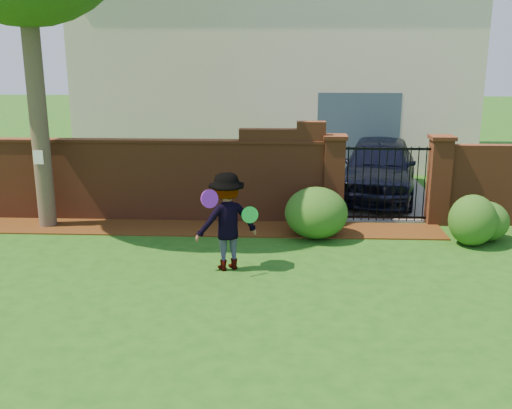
{
  "coord_description": "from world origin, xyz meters",
  "views": [
    {
      "loc": [
        1.34,
        -8.27,
        3.6
      ],
      "look_at": [
        0.88,
        1.4,
        1.05
      ],
      "focal_mm": 41.39,
      "sensor_mm": 36.0,
      "label": 1
    }
  ],
  "objects_px": {
    "frisbee_green": "(250,215)",
    "car": "(378,169)",
    "frisbee_purple": "(210,199)",
    "man": "(227,222)"
  },
  "relations": [
    {
      "from": "car",
      "to": "frisbee_green",
      "type": "bearing_deg",
      "value": -107.37
    },
    {
      "from": "frisbee_green",
      "to": "car",
      "type": "bearing_deg",
      "value": 60.75
    },
    {
      "from": "car",
      "to": "frisbee_purple",
      "type": "distance_m",
      "value": 6.48
    },
    {
      "from": "man",
      "to": "frisbee_green",
      "type": "distance_m",
      "value": 0.42
    },
    {
      "from": "car",
      "to": "man",
      "type": "distance_m",
      "value": 6.0
    },
    {
      "from": "man",
      "to": "frisbee_green",
      "type": "relative_size",
      "value": 5.97
    },
    {
      "from": "man",
      "to": "frisbee_purple",
      "type": "relative_size",
      "value": 5.58
    },
    {
      "from": "frisbee_purple",
      "to": "frisbee_green",
      "type": "distance_m",
      "value": 0.77
    },
    {
      "from": "car",
      "to": "frisbee_green",
      "type": "relative_size",
      "value": 15.91
    },
    {
      "from": "man",
      "to": "frisbee_green",
      "type": "xyz_separation_m",
      "value": [
        0.38,
        -0.09,
        0.15
      ]
    }
  ]
}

